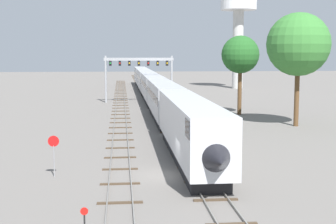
# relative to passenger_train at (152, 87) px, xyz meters

# --- Properties ---
(ground_plane) EXTENTS (400.00, 400.00, 0.00)m
(ground_plane) POSITION_rel_passenger_train_xyz_m (-2.00, -51.50, -2.61)
(ground_plane) COLOR slate
(track_main) EXTENTS (2.60, 200.00, 0.16)m
(track_main) POSITION_rel_passenger_train_xyz_m (0.00, 8.50, -2.54)
(track_main) COLOR slate
(track_main) RESTS_ON ground
(track_near) EXTENTS (2.60, 160.00, 0.16)m
(track_near) POSITION_rel_passenger_train_xyz_m (-5.50, -11.50, -2.54)
(track_near) COLOR slate
(track_near) RESTS_ON ground
(passenger_train) EXTENTS (3.04, 115.38, 4.80)m
(passenger_train) POSITION_rel_passenger_train_xyz_m (0.00, 0.00, 0.00)
(passenger_train) COLOR silver
(passenger_train) RESTS_ON ground
(signal_gantry) EXTENTS (12.10, 0.49, 8.12)m
(signal_gantry) POSITION_rel_passenger_train_xyz_m (-2.25, -0.22, 3.41)
(signal_gantry) COLOR #999BA0
(signal_gantry) RESTS_ON ground
(water_tower) EXTENTS (8.84, 8.84, 25.19)m
(water_tower) POSITION_rel_passenger_train_xyz_m (23.13, 31.67, 16.79)
(water_tower) COLOR beige
(water_tower) RESTS_ON ground
(stop_sign) EXTENTS (0.76, 0.08, 2.88)m
(stop_sign) POSITION_rel_passenger_train_xyz_m (-10.00, -51.10, -0.74)
(stop_sign) COLOR gray
(stop_sign) RESTS_ON ground
(trackside_tree_left) EXTENTS (7.32, 7.32, 13.18)m
(trackside_tree_left) POSITION_rel_passenger_train_xyz_m (15.03, -29.98, 6.88)
(trackside_tree_left) COLOR brown
(trackside_tree_left) RESTS_ON ground
(trackside_tree_mid) EXTENTS (5.21, 5.21, 10.95)m
(trackside_tree_mid) POSITION_rel_passenger_train_xyz_m (11.08, -18.70, 5.67)
(trackside_tree_mid) COLOR brown
(trackside_tree_mid) RESTS_ON ground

